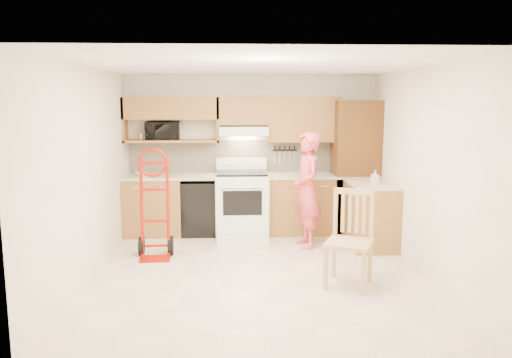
{
  "coord_description": "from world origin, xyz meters",
  "views": [
    {
      "loc": [
        -0.31,
        -5.92,
        2.11
      ],
      "look_at": [
        0.0,
        0.5,
        1.1
      ],
      "focal_mm": 35.39,
      "sensor_mm": 36.0,
      "label": 1
    }
  ],
  "objects": [
    {
      "name": "countertop_return",
      "position": [
        1.7,
        1.15,
        0.92
      ],
      "size": [
        0.63,
        1.0,
        0.04
      ],
      "primitive_type": "cube",
      "color": "beige",
      "rests_on": "cab_return_right"
    },
    {
      "name": "wall_back",
      "position": [
        0.0,
        2.26,
        1.25
      ],
      "size": [
        4.0,
        0.02,
        2.5
      ],
      "primitive_type": "cube",
      "color": "white",
      "rests_on": "ground"
    },
    {
      "name": "upper_cab_center",
      "position": [
        -0.12,
        2.08,
        1.94
      ],
      "size": [
        0.76,
        0.33,
        0.44
      ],
      "primitive_type": "cube",
      "color": "olive",
      "rests_on": "wall_back"
    },
    {
      "name": "wall_right",
      "position": [
        2.01,
        0.0,
        1.25
      ],
      "size": [
        0.02,
        4.5,
        2.5
      ],
      "primitive_type": "cube",
      "color": "white",
      "rests_on": "ground"
    },
    {
      "name": "ceiling",
      "position": [
        0.0,
        0.0,
        2.51
      ],
      "size": [
        4.0,
        4.5,
        0.02
      ],
      "primitive_type": "cube",
      "color": "white",
      "rests_on": "ground"
    },
    {
      "name": "upper_shelf_mw",
      "position": [
        -1.25,
        2.08,
        1.47
      ],
      "size": [
        1.5,
        0.33,
        0.04
      ],
      "primitive_type": "cube",
      "color": "olive",
      "rests_on": "wall_back"
    },
    {
      "name": "dishwasher",
      "position": [
        -0.8,
        1.95,
        0.42
      ],
      "size": [
        0.6,
        0.6,
        0.85
      ],
      "primitive_type": "cube",
      "color": "black",
      "rests_on": "ground"
    },
    {
      "name": "soap_bottle",
      "position": [
        1.7,
        0.99,
        1.04
      ],
      "size": [
        0.09,
        0.1,
        0.2
      ],
      "primitive_type": "imported",
      "rotation": [
        0.0,
        0.0,
        0.06
      ],
      "color": "white",
      "rests_on": "countertop_return"
    },
    {
      "name": "wall_left",
      "position": [
        -2.01,
        0.0,
        1.25
      ],
      "size": [
        0.02,
        4.5,
        2.5
      ],
      "primitive_type": "cube",
      "color": "white",
      "rests_on": "ground"
    },
    {
      "name": "dining_chair",
      "position": [
        1.01,
        -0.44,
        0.55
      ],
      "size": [
        0.67,
        0.69,
        1.09
      ],
      "primitive_type": null,
      "rotation": [
        0.0,
        0.0,
        -0.42
      ],
      "color": "tan",
      "rests_on": "ground"
    },
    {
      "name": "range_hood",
      "position": [
        -0.12,
        2.02,
        1.63
      ],
      "size": [
        0.76,
        0.46,
        0.14
      ],
      "primitive_type": "cube",
      "color": "white",
      "rests_on": "wall_back"
    },
    {
      "name": "lower_cab_right",
      "position": [
        0.83,
        1.95,
        0.45
      ],
      "size": [
        1.14,
        0.6,
        0.9
      ],
      "primitive_type": "cube",
      "color": "olive",
      "rests_on": "ground"
    },
    {
      "name": "countertop_left",
      "position": [
        -1.25,
        1.95,
        0.92
      ],
      "size": [
        1.5,
        0.63,
        0.04
      ],
      "primitive_type": "cube",
      "color": "beige",
      "rests_on": "lower_cab_left"
    },
    {
      "name": "countertop_right",
      "position": [
        0.83,
        1.95,
        0.92
      ],
      "size": [
        1.14,
        0.63,
        0.04
      ],
      "primitive_type": "cube",
      "color": "beige",
      "rests_on": "lower_cab_right"
    },
    {
      "name": "knife_strip",
      "position": [
        0.55,
        2.21,
        1.24
      ],
      "size": [
        0.4,
        0.05,
        0.29
      ],
      "primitive_type": null,
      "color": "black",
      "rests_on": "backsplash"
    },
    {
      "name": "person",
      "position": [
        0.76,
        1.15,
        0.83
      ],
      "size": [
        0.49,
        0.66,
        1.66
      ],
      "primitive_type": "imported",
      "rotation": [
        0.0,
        0.0,
        -1.41
      ],
      "color": "#E14850",
      "rests_on": "ground"
    },
    {
      "name": "cab_return_right",
      "position": [
        1.7,
        1.15,
        0.45
      ],
      "size": [
        0.6,
        1.0,
        0.9
      ],
      "primitive_type": "cube",
      "color": "olive",
      "rests_on": "ground"
    },
    {
      "name": "wall_front",
      "position": [
        0.0,
        -2.26,
        1.25
      ],
      "size": [
        4.0,
        0.02,
        2.5
      ],
      "primitive_type": "cube",
      "color": "white",
      "rests_on": "ground"
    },
    {
      "name": "upper_cab_left",
      "position": [
        -1.25,
        2.08,
        1.98
      ],
      "size": [
        1.5,
        0.33,
        0.34
      ],
      "primitive_type": "cube",
      "color": "olive",
      "rests_on": "wall_back"
    },
    {
      "name": "pantry_tall",
      "position": [
        1.65,
        1.95,
        1.05
      ],
      "size": [
        0.7,
        0.6,
        2.1
      ],
      "primitive_type": "cube",
      "color": "brown",
      "rests_on": "ground"
    },
    {
      "name": "lower_cab_left",
      "position": [
        -1.55,
        1.95,
        0.45
      ],
      "size": [
        0.9,
        0.6,
        0.9
      ],
      "primitive_type": "cube",
      "color": "olive",
      "rests_on": "ground"
    },
    {
      "name": "hand_truck",
      "position": [
        -1.35,
        0.72,
        0.67
      ],
      "size": [
        0.55,
        0.51,
        1.34
      ],
      "primitive_type": null,
      "rotation": [
        0.0,
        0.0,
        0.06
      ],
      "color": "#B01004",
      "rests_on": "ground"
    },
    {
      "name": "microwave",
      "position": [
        -1.39,
        2.08,
        1.63
      ],
      "size": [
        0.54,
        0.38,
        0.29
      ],
      "primitive_type": "imported",
      "rotation": [
        0.0,
        0.0,
        0.05
      ],
      "color": "black",
      "rests_on": "upper_shelf_mw"
    },
    {
      "name": "bowl",
      "position": [
        -1.72,
        1.95,
        0.96
      ],
      "size": [
        0.23,
        0.23,
        0.05
      ],
      "primitive_type": "imported",
      "rotation": [
        0.0,
        0.0,
        -0.15
      ],
      "color": "white",
      "rests_on": "countertop_left"
    },
    {
      "name": "floor",
      "position": [
        0.0,
        0.0,
        -0.01
      ],
      "size": [
        4.0,
        4.5,
        0.02
      ],
      "primitive_type": "cube",
      "color": "beige",
      "rests_on": "ground"
    },
    {
      "name": "upper_cab_right",
      "position": [
        0.83,
        2.08,
        1.8
      ],
      "size": [
        1.14,
        0.33,
        0.7
      ],
      "primitive_type": "cube",
      "color": "olive",
      "rests_on": "wall_back"
    },
    {
      "name": "range",
      "position": [
        -0.15,
        1.75,
        0.6
      ],
      "size": [
        0.81,
        1.06,
        1.19
      ],
      "primitive_type": null,
      "color": "white",
      "rests_on": "ground"
    },
    {
      "name": "backsplash",
      "position": [
        0.0,
        2.23,
        1.2
      ],
      "size": [
        3.92,
        0.03,
        0.55
      ],
      "primitive_type": "cube",
      "color": "beige",
      "rests_on": "wall_back"
    }
  ]
}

